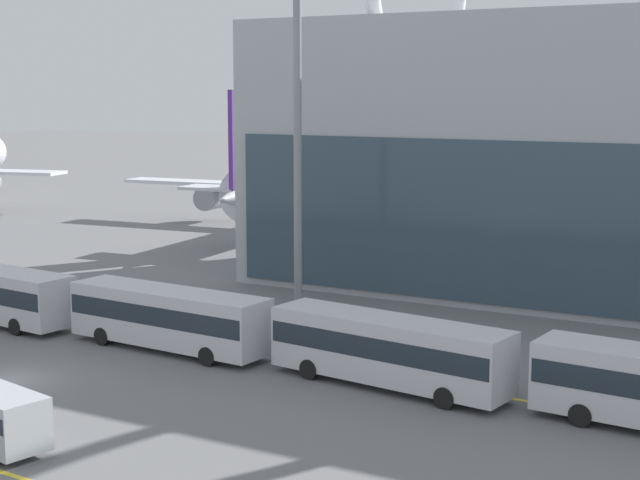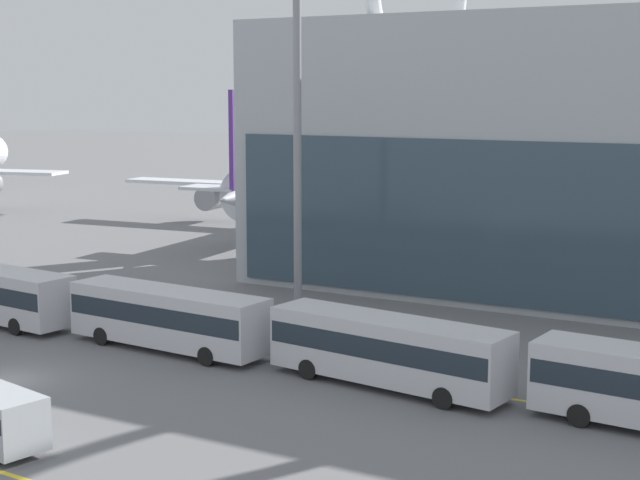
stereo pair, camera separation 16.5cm
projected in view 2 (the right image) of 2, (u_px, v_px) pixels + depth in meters
The scene contains 5 objects.
ground_plane at pixel (2, 381), 47.08m from camera, with size 440.00×440.00×0.00m, color slate.
airliner_at_gate_far at pixel (324, 180), 98.97m from camera, with size 45.25×43.75×13.90m.
shuttle_bus_2 at pixel (168, 315), 52.54m from camera, with size 12.21×3.54×3.30m.
shuttle_bus_3 at pixel (388, 347), 45.94m from camera, with size 12.31×4.22×3.30m.
lane_stripe_4 at pixel (477, 394), 45.11m from camera, with size 11.51×0.25×0.01m, color yellow.
Camera 2 is at (35.85, -31.92, 13.87)m, focal length 55.00 mm.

